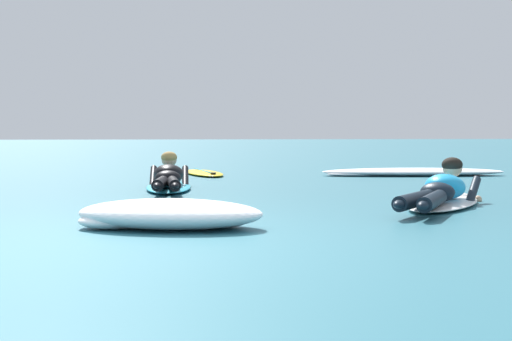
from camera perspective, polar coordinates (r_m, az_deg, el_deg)
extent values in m
plane|color=#2D6B7A|center=(15.27, -9.30, -0.03)|extent=(120.00, 120.00, 0.00)
ellipsoid|color=white|center=(8.13, 13.67, -2.35)|extent=(1.57, 1.93, 0.07)
ellipsoid|color=white|center=(9.02, 14.79, -1.79)|extent=(0.29, 0.29, 0.06)
ellipsoid|color=#1E9EDB|center=(8.16, 13.75, -1.17)|extent=(0.70, 0.77, 0.34)
ellipsoid|color=black|center=(7.79, 13.21, -1.57)|extent=(0.44, 0.42, 0.20)
cylinder|color=black|center=(7.21, 11.61, -2.15)|extent=(0.67, 0.82, 0.14)
ellipsoid|color=black|center=(6.77, 10.52, -2.46)|extent=(0.21, 0.24, 0.08)
cylinder|color=black|center=(7.18, 12.85, -2.18)|extent=(0.59, 0.87, 0.14)
ellipsoid|color=black|center=(6.73, 12.24, -2.51)|extent=(0.21, 0.24, 0.08)
cylinder|color=black|center=(8.57, 12.76, -1.51)|extent=(0.40, 0.53, 0.34)
sphere|color=tan|center=(8.94, 13.26, -1.97)|extent=(0.09, 0.09, 0.09)
cylinder|color=black|center=(8.47, 15.65, -1.59)|extent=(0.40, 0.53, 0.34)
sphere|color=tan|center=(8.83, 16.01, -2.07)|extent=(0.09, 0.09, 0.09)
sphere|color=tan|center=(8.53, 14.26, 0.23)|extent=(0.21, 0.21, 0.21)
ellipsoid|color=black|center=(8.51, 14.24, 0.42)|extent=(0.29, 0.29, 0.16)
ellipsoid|color=#2DB2D1|center=(10.30, -6.45, -1.20)|extent=(0.73, 2.22, 0.07)
ellipsoid|color=#2DB2D1|center=(11.34, -6.34, -0.77)|extent=(0.22, 0.21, 0.06)
ellipsoid|color=black|center=(10.34, -6.45, -0.27)|extent=(0.44, 0.68, 0.34)
ellipsoid|color=black|center=(9.96, -6.50, -0.56)|extent=(0.36, 0.30, 0.20)
cylinder|color=black|center=(9.41, -7.06, -0.95)|extent=(0.24, 0.82, 0.14)
ellipsoid|color=black|center=(9.01, -7.29, -1.12)|extent=(0.11, 0.23, 0.08)
cylinder|color=black|center=(9.41, -6.08, -0.94)|extent=(0.15, 0.81, 0.14)
ellipsoid|color=black|center=(9.00, -5.97, -1.11)|extent=(0.11, 0.23, 0.08)
cylinder|color=black|center=(10.71, -7.58, -0.59)|extent=(0.13, 0.61, 0.35)
sphere|color=tan|center=(11.11, -7.50, -0.99)|extent=(0.09, 0.09, 0.09)
cylinder|color=black|center=(10.68, -5.23, -0.59)|extent=(0.13, 0.61, 0.35)
sphere|color=tan|center=(11.06, -5.23, -0.99)|extent=(0.09, 0.09, 0.09)
sphere|color=tan|center=(10.72, -6.41, 0.82)|extent=(0.21, 0.21, 0.21)
ellipsoid|color=#AD894C|center=(10.70, -6.42, 0.98)|extent=(0.23, 0.21, 0.16)
ellipsoid|color=yellow|center=(13.75, -3.88, -0.17)|extent=(0.75, 2.18, 0.07)
cube|color=#1E9EDB|center=(13.75, -3.88, -0.01)|extent=(0.19, 1.81, 0.01)
cone|color=black|center=(12.88, -3.16, -0.50)|extent=(0.11, 0.11, 0.16)
ellipsoid|color=white|center=(13.66, 11.49, -0.10)|extent=(3.26, 1.22, 0.14)
ellipsoid|color=white|center=(13.99, 14.54, -0.15)|extent=(1.16, 0.45, 0.10)
ellipsoid|color=white|center=(13.39, 7.60, -0.25)|extent=(1.16, 0.48, 0.08)
ellipsoid|color=white|center=(6.14, -6.35, -3.18)|extent=(1.66, 1.23, 0.24)
ellipsoid|color=white|center=(6.18, -2.73, -3.46)|extent=(0.67, 0.63, 0.17)
ellipsoid|color=white|center=(6.20, -10.52, -3.65)|extent=(0.54, 0.41, 0.13)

